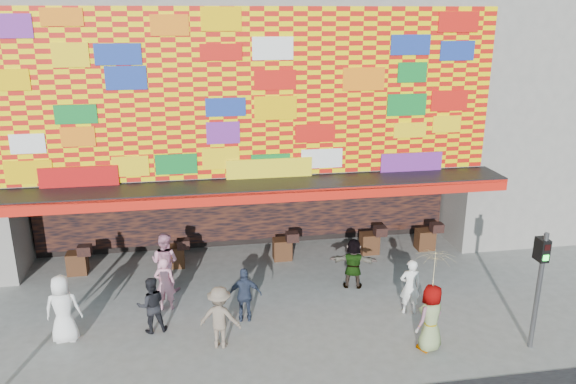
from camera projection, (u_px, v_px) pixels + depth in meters
name	position (u px, v px, depth m)	size (l,w,h in m)	color
ground	(272.00, 336.00, 14.21)	(90.00, 90.00, 0.00)	slate
shop_building	(239.00, 88.00, 20.29)	(15.20, 9.40, 10.00)	gray
neighbor_right	(571.00, 61.00, 21.95)	(11.00, 8.00, 12.00)	gray
signal_right	(540.00, 278.00, 13.22)	(0.22, 0.20, 3.00)	#59595B
ped_a	(63.00, 309.00, 13.77)	(0.86, 0.56, 1.77)	white
ped_b	(165.00, 284.00, 15.31)	(0.56, 0.37, 1.54)	pink
ped_c	(151.00, 305.00, 14.24)	(0.73, 0.57, 1.49)	black
ped_d	(220.00, 317.00, 13.57)	(1.03, 0.59, 1.59)	#786757
ped_e	(245.00, 295.00, 14.73)	(0.88, 0.37, 1.50)	#2C364D
ped_f	(353.00, 263.00, 16.56)	(1.41, 0.45, 1.53)	gray
ped_g	(431.00, 318.00, 13.45)	(0.83, 0.54, 1.69)	gray
ped_h	(410.00, 287.00, 15.12)	(0.57, 0.37, 1.56)	white
ped_i	(165.00, 262.00, 16.39)	(0.85, 0.66, 1.75)	pink
parasol	(435.00, 269.00, 13.05)	(1.22, 1.23, 1.83)	#F3E799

